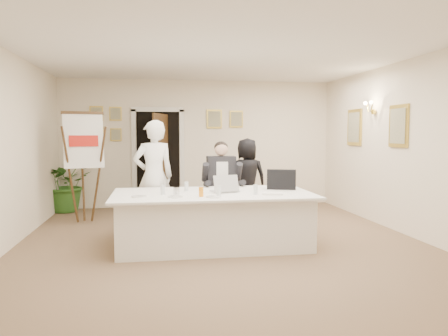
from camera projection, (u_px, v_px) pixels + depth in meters
floor at (223, 244)px, 6.42m from camera, size 7.00×7.00×0.00m
ceiling at (223, 51)px, 6.20m from camera, size 6.00×7.00×0.02m
wall_back at (199, 144)px, 9.76m from camera, size 6.00×0.10×2.80m
wall_front at (306, 168)px, 2.86m from camera, size 6.00×0.10×2.80m
wall_left at (2, 151)px, 5.84m from camera, size 0.10×7.00×2.80m
wall_right at (413, 148)px, 6.78m from camera, size 0.10×7.00×2.80m
doorway at (159, 160)px, 9.47m from camera, size 1.14×0.86×2.20m
pictures_back_wall at (162, 123)px, 9.56m from camera, size 3.40×0.06×0.80m
pictures_right_wall at (374, 127)px, 7.93m from camera, size 0.06×2.20×0.80m
wall_sconce at (371, 107)px, 7.89m from camera, size 0.20×0.30×0.24m
conference_table at (213, 219)px, 6.33m from camera, size 2.85×1.52×0.78m
seated_man at (222, 185)px, 7.37m from camera, size 0.73×0.76×1.51m
flip_chart at (84, 173)px, 7.88m from camera, size 0.71×0.51×1.98m
standing_man at (154, 177)px, 7.15m from camera, size 0.77×0.61×1.84m
standing_woman at (247, 178)px, 8.45m from camera, size 0.75×0.49×1.54m
potted_palm at (67, 183)px, 9.08m from camera, size 1.41×1.37×1.20m
laptop at (225, 182)px, 6.38m from camera, size 0.46×0.47×0.28m
laptop_bag at (281, 180)px, 6.65m from camera, size 0.45×0.25×0.30m
paper_stack at (272, 194)px, 6.10m from camera, size 0.32×0.26×0.03m
plate_left at (139, 196)px, 5.87m from camera, size 0.23×0.23×0.01m
plate_mid at (175, 197)px, 5.83m from camera, size 0.23×0.23×0.01m
plate_near at (214, 197)px, 5.82m from camera, size 0.23×0.23×0.01m
glass_a at (163, 190)px, 6.09m from camera, size 0.08×0.08×0.14m
glass_b at (219, 191)px, 5.96m from camera, size 0.06×0.06×0.14m
glass_c at (256, 190)px, 6.10m from camera, size 0.08×0.08×0.14m
glass_d at (186, 186)px, 6.48m from camera, size 0.07×0.07×0.14m
oj_glass at (201, 192)px, 5.90m from camera, size 0.07×0.07×0.13m
steel_jug at (176, 191)px, 6.04m from camera, size 0.11×0.11×0.11m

